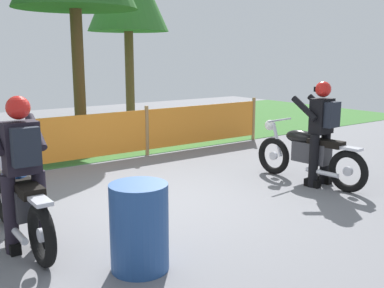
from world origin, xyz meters
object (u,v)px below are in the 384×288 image
Objects in this scene: motorcycle_trailing at (19,201)px; rider_trailing at (23,165)px; spare_drum at (139,227)px; motorcycle_lead at (308,154)px; rider_lead at (321,128)px.

rider_trailing is at bearing -179.49° from motorcycle_trailing.
motorcycle_trailing is at bearing 119.47° from spare_drum.
motorcycle_lead is 3.97m from spare_drum.
spare_drum is at bearing -150.59° from motorcycle_trailing.
rider_trailing is (0.00, -0.23, 0.47)m from motorcycle_trailing.
motorcycle_trailing is at bearing 81.30° from motorcycle_lead.
rider_lead is 3.97m from spare_drum.
spare_drum is (-3.81, -1.11, -0.05)m from motorcycle_lead.
rider_lead reaches higher than motorcycle_lead.
rider_trailing reaches higher than motorcycle_trailing.
motorcycle_trailing is 4.65m from rider_lead.
motorcycle_lead is 2.41× the size of spare_drum.
motorcycle_trailing is 1.25× the size of rider_lead.
motorcycle_lead reaches higher than spare_drum.
motorcycle_trailing is 1.25× the size of rider_trailing.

